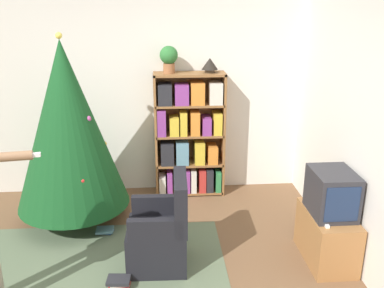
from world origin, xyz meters
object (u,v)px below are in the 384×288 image
object	(u,v)px
bookshelf	(190,136)
table_lamp	(210,64)
television	(332,193)
christmas_tree	(68,126)
armchair	(161,235)
potted_plant	(169,57)

from	to	relation	value
bookshelf	table_lamp	size ratio (longest dim) A/B	8.03
bookshelf	television	world-z (taller)	bookshelf
christmas_tree	armchair	size ratio (longest dim) A/B	2.34
christmas_tree	potted_plant	bearing A→B (deg)	30.08
christmas_tree	table_lamp	world-z (taller)	christmas_tree
television	table_lamp	distance (m)	2.16
potted_plant	table_lamp	bearing A→B (deg)	0.00
potted_plant	table_lamp	world-z (taller)	potted_plant
bookshelf	christmas_tree	size ratio (longest dim) A/B	0.75
table_lamp	television	bearing A→B (deg)	-59.17
television	potted_plant	world-z (taller)	potted_plant
television	armchair	distance (m)	1.68
bookshelf	armchair	xyz separation A→B (m)	(-0.38, -1.60, -0.47)
television	potted_plant	xyz separation A→B (m)	(-1.49, 1.66, 1.07)
television	christmas_tree	xyz separation A→B (m)	(-2.62, 1.00, 0.42)
armchair	bookshelf	bearing A→B (deg)	168.14
christmas_tree	bookshelf	bearing A→B (deg)	25.12
armchair	potted_plant	world-z (taller)	potted_plant
table_lamp	bookshelf	bearing A→B (deg)	-178.03
television	potted_plant	distance (m)	2.47
bookshelf	potted_plant	size ratio (longest dim) A/B	4.88
table_lamp	christmas_tree	bearing A→B (deg)	-158.10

